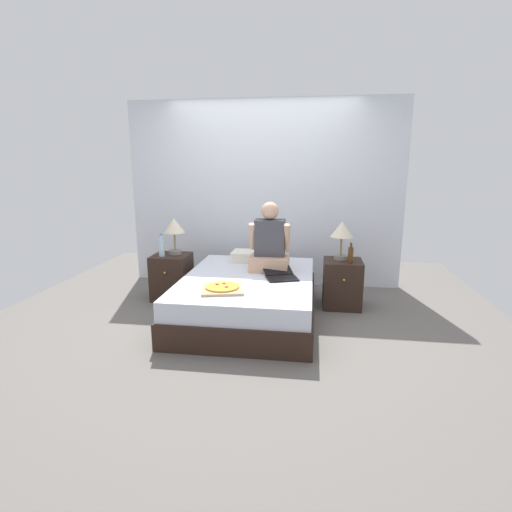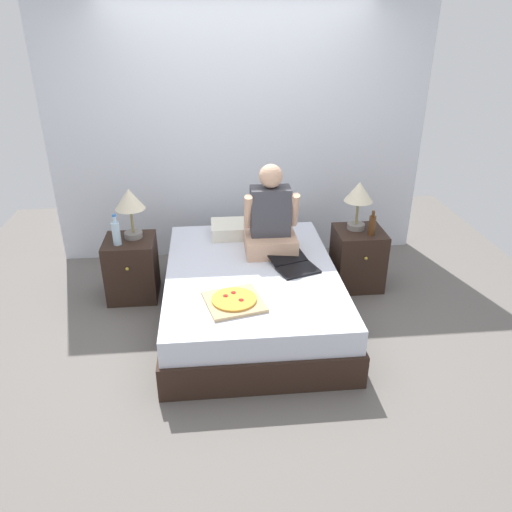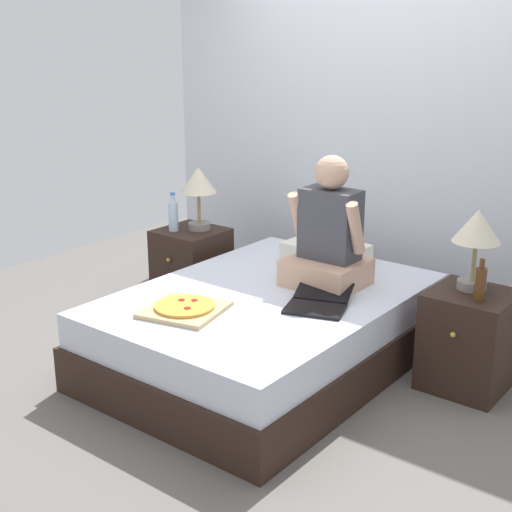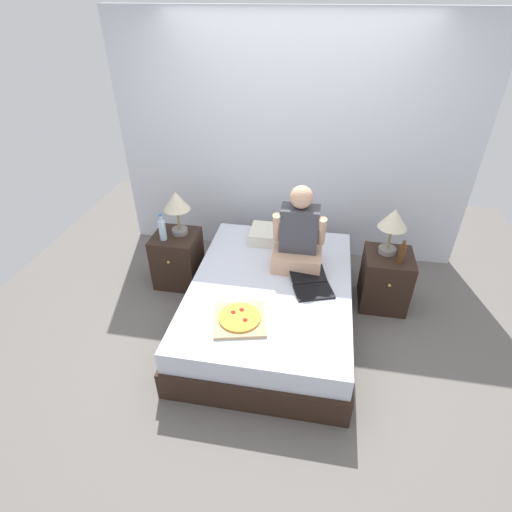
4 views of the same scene
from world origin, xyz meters
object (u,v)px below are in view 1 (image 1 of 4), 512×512
(water_bottle, at_px, (162,247))
(lamp_on_right_nightstand, at_px, (342,232))
(nightstand_right, at_px, (342,283))
(person_seated, at_px, (270,245))
(lamp_on_left_nightstand, at_px, (174,228))
(pizza_box, at_px, (222,288))
(bed, at_px, (248,297))
(laptop, at_px, (281,276))
(nightstand_left, at_px, (172,277))
(beer_bottle, at_px, (351,254))

(water_bottle, distance_m, lamp_on_right_nightstand, 2.16)
(nightstand_right, height_order, person_seated, person_seated)
(lamp_on_left_nightstand, bearing_deg, pizza_box, -51.21)
(water_bottle, height_order, person_seated, person_seated)
(lamp_on_right_nightstand, height_order, person_seated, person_seated)
(bed, bearing_deg, person_seated, 59.90)
(nightstand_right, xyz_separation_m, person_seated, (-0.85, -0.13, 0.47))
(laptop, bearing_deg, nightstand_left, 161.30)
(nightstand_right, relative_size, pizza_box, 1.17)
(water_bottle, relative_size, beer_bottle, 1.20)
(beer_bottle, bearing_deg, lamp_on_right_nightstand, 123.69)
(water_bottle, relative_size, person_seated, 0.35)
(pizza_box, bearing_deg, lamp_on_right_nightstand, 41.12)
(nightstand_left, xyz_separation_m, lamp_on_right_nightstand, (2.06, 0.05, 0.61))
(water_bottle, xyz_separation_m, beer_bottle, (2.24, -0.01, -0.02))
(lamp_on_left_nightstand, xyz_separation_m, person_seated, (1.20, -0.18, -0.14))
(bed, height_order, water_bottle, water_bottle)
(bed, bearing_deg, nightstand_right, 24.23)
(nightstand_right, relative_size, person_seated, 0.72)
(bed, distance_m, lamp_on_right_nightstand, 1.32)
(nightstand_right, bearing_deg, nightstand_left, 180.00)
(lamp_on_left_nightstand, xyz_separation_m, laptop, (1.36, -0.52, -0.41))
(laptop, height_order, pizza_box, laptop)
(beer_bottle, bearing_deg, water_bottle, 179.74)
(water_bottle, relative_size, lamp_on_right_nightstand, 0.61)
(laptop, bearing_deg, person_seated, 114.89)
(lamp_on_right_nightstand, relative_size, person_seated, 0.58)
(lamp_on_left_nightstand, relative_size, beer_bottle, 1.96)
(bed, distance_m, nightstand_left, 1.15)
(lamp_on_left_nightstand, height_order, person_seated, person_seated)
(water_bottle, bearing_deg, laptop, -14.54)
(person_seated, bearing_deg, lamp_on_left_nightstand, 171.38)
(lamp_on_right_nightstand, bearing_deg, lamp_on_left_nightstand, 180.00)
(bed, bearing_deg, lamp_on_left_nightstand, 152.63)
(water_bottle, relative_size, nightstand_right, 0.49)
(water_bottle, xyz_separation_m, lamp_on_right_nightstand, (2.14, 0.14, 0.22))
(bed, bearing_deg, laptop, -0.54)
(person_seated, relative_size, laptop, 1.58)
(lamp_on_left_nightstand, bearing_deg, bed, -27.37)
(lamp_on_left_nightstand, relative_size, nightstand_right, 0.80)
(nightstand_left, bearing_deg, water_bottle, -131.65)
(lamp_on_left_nightstand, height_order, nightstand_right, lamp_on_left_nightstand)
(nightstand_right, xyz_separation_m, laptop, (-0.69, -0.47, 0.20))
(pizza_box, bearing_deg, person_seated, 66.68)
(nightstand_right, distance_m, person_seated, 0.98)
(nightstand_left, distance_m, nightstand_right, 2.09)
(pizza_box, bearing_deg, beer_bottle, 34.56)
(bed, distance_m, laptop, 0.44)
(beer_bottle, distance_m, laptop, 0.87)
(bed, xyz_separation_m, beer_bottle, (1.12, 0.37, 0.43))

